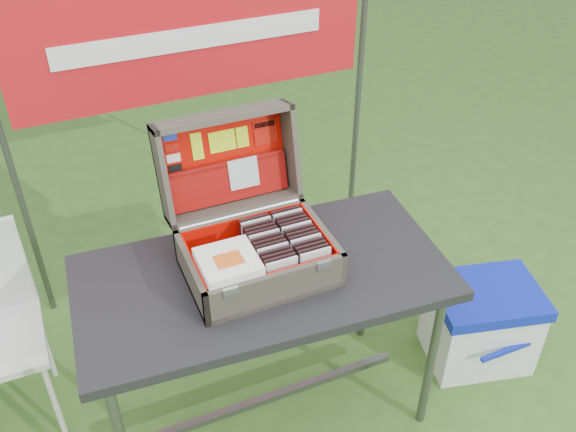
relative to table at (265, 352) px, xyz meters
name	(u,v)px	position (x,y,z in m)	size (l,w,h in m)	color
ground	(291,420)	(0.09, -0.06, -0.41)	(80.00, 80.00, 0.00)	#375D25
table	(265,352)	(0.00, 0.00, 0.00)	(1.31, 0.66, 0.82)	black
table_top	(263,278)	(0.00, 0.00, 0.39)	(1.31, 0.66, 0.04)	black
table_leg_fr	(432,358)	(0.60, -0.27, -0.02)	(0.04, 0.04, 0.78)	#59595B
table_leg_bl	(100,353)	(-0.60, 0.27, -0.02)	(0.04, 0.04, 0.78)	#59595B
table_leg_br	(366,273)	(0.60, 0.27, -0.02)	(0.04, 0.04, 0.78)	#59595B
table_brace	(267,399)	(0.00, 0.00, -0.29)	(1.16, 0.03, 0.03)	#59595B
suitcase	(251,210)	(-0.01, 0.07, 0.64)	(0.50, 0.52, 0.47)	#635D4C
suitcase_base_bottom	(259,271)	(-0.01, 0.01, 0.42)	(0.50, 0.36, 0.02)	#635D4C
suitcase_base_wall_front	(277,289)	(-0.01, -0.16, 0.48)	(0.50, 0.02, 0.13)	#635D4C
suitcase_base_wall_back	(242,230)	(-0.01, 0.18, 0.48)	(0.50, 0.02, 0.13)	#635D4C
suitcase_base_wall_left	(191,277)	(-0.25, 0.01, 0.48)	(0.02, 0.36, 0.13)	#635D4C
suitcase_base_wall_right	(322,241)	(0.23, 0.01, 0.48)	(0.02, 0.36, 0.13)	#635D4C
suitcase_liner_floor	(259,268)	(-0.01, 0.01, 0.43)	(0.46, 0.32, 0.01)	#C60300
suitcase_latch_left	(231,292)	(-0.17, -0.17, 0.53)	(0.05, 0.01, 0.03)	silver
suitcase_latch_right	(324,265)	(0.15, -0.17, 0.53)	(0.05, 0.01, 0.03)	silver
suitcase_hinge	(240,214)	(-0.01, 0.19, 0.54)	(0.02, 0.02, 0.45)	silver
suitcase_lid_back	(223,158)	(-0.01, 0.35, 0.69)	(0.50, 0.36, 0.02)	#635D4C
suitcase_lid_rim_far	(222,116)	(-0.01, 0.34, 0.87)	(0.50, 0.02, 0.13)	#635D4C
suitcase_lid_rim_near	(234,206)	(-0.01, 0.26, 0.54)	(0.50, 0.02, 0.13)	#635D4C
suitcase_lid_rim_left	(162,177)	(-0.25, 0.30, 0.70)	(0.02, 0.36, 0.13)	#635D4C
suitcase_lid_rim_right	(290,149)	(0.23, 0.30, 0.70)	(0.02, 0.36, 0.13)	#635D4C
suitcase_lid_liner	(224,159)	(-0.01, 0.34, 0.69)	(0.46, 0.32, 0.01)	#C60300
suitcase_liner_wall_front	(276,284)	(-0.01, -0.15, 0.49)	(0.46, 0.01, 0.12)	#C60300
suitcase_liner_wall_back	(243,230)	(-0.01, 0.17, 0.49)	(0.46, 0.01, 0.12)	#C60300
suitcase_liner_wall_left	(195,273)	(-0.24, 0.01, 0.49)	(0.01, 0.32, 0.12)	#C60300
suitcase_liner_wall_right	(318,240)	(0.22, 0.01, 0.49)	(0.01, 0.32, 0.12)	#C60300
suitcase_lid_pocket	(229,182)	(-0.01, 0.30, 0.62)	(0.44, 0.14, 0.03)	maroon
suitcase_pocket_edge	(227,164)	(-0.01, 0.31, 0.69)	(0.43, 0.02, 0.02)	maroon
suitcase_pocket_cd	(244,173)	(0.04, 0.29, 0.65)	(0.11, 0.11, 0.01)	silver
lid_sticker_cc_a	(170,136)	(-0.19, 0.36, 0.82)	(0.05, 0.03, 0.00)	#1933B2
lid_sticker_cc_b	(172,147)	(-0.19, 0.35, 0.78)	(0.05, 0.03, 0.00)	#B01107
lid_sticker_cc_c	(174,158)	(-0.19, 0.35, 0.74)	(0.05, 0.03, 0.00)	white
lid_sticker_cc_d	(175,169)	(-0.19, 0.34, 0.70)	(0.05, 0.03, 0.00)	black
lid_card_neon_tall	(197,146)	(-0.10, 0.35, 0.76)	(0.04, 0.10, 0.00)	#C1ED18
lid_card_neon_main	(222,141)	(-0.01, 0.35, 0.76)	(0.10, 0.08, 0.00)	#C1ED18
lid_card_neon_small	(242,137)	(0.07, 0.35, 0.76)	(0.04, 0.08, 0.00)	#C1ED18
lid_sticker_band	(265,132)	(0.16, 0.35, 0.76)	(0.09, 0.09, 0.00)	#B01107
lid_sticker_band_bar	(264,124)	(0.16, 0.36, 0.79)	(0.08, 0.02, 0.00)	black
cd_left_0	(282,275)	(0.02, -0.13, 0.50)	(0.11, 0.01, 0.13)	silver
cd_left_1	(280,271)	(0.02, -0.11, 0.50)	(0.11, 0.01, 0.13)	black
cd_left_2	(277,268)	(0.02, -0.09, 0.50)	(0.11, 0.01, 0.13)	black
cd_left_3	(275,264)	(0.02, -0.07, 0.50)	(0.11, 0.01, 0.13)	black
cd_left_4	(273,261)	(0.02, -0.05, 0.50)	(0.11, 0.01, 0.13)	silver
cd_left_5	(271,257)	(0.02, -0.03, 0.50)	(0.11, 0.01, 0.13)	black
cd_left_6	(269,254)	(0.02, -0.01, 0.50)	(0.11, 0.01, 0.13)	black
cd_left_7	(267,250)	(0.02, 0.01, 0.50)	(0.11, 0.01, 0.13)	black
cd_left_8	(265,247)	(0.02, 0.03, 0.50)	(0.11, 0.01, 0.13)	silver
cd_left_9	(263,244)	(0.02, 0.05, 0.50)	(0.11, 0.01, 0.13)	black
cd_left_10	(260,241)	(0.02, 0.07, 0.50)	(0.11, 0.01, 0.13)	black
cd_left_11	(258,237)	(0.02, 0.09, 0.50)	(0.11, 0.01, 0.13)	black
cd_left_12	(256,234)	(0.02, 0.11, 0.50)	(0.11, 0.01, 0.13)	silver
cd_left_13	(255,231)	(0.02, 0.13, 0.50)	(0.11, 0.01, 0.13)	black
cd_right_0	(315,266)	(0.14, -0.13, 0.50)	(0.11, 0.01, 0.13)	silver
cd_right_1	(313,262)	(0.14, -0.11, 0.50)	(0.11, 0.01, 0.13)	black
cd_right_2	(310,258)	(0.14, -0.09, 0.50)	(0.11, 0.01, 0.13)	black
cd_right_3	(308,255)	(0.14, -0.07, 0.50)	(0.11, 0.01, 0.13)	black
cd_right_4	(306,252)	(0.14, -0.05, 0.50)	(0.11, 0.01, 0.13)	silver
cd_right_5	(303,248)	(0.14, -0.03, 0.50)	(0.11, 0.01, 0.13)	black
cd_right_6	(301,245)	(0.14, -0.01, 0.50)	(0.11, 0.01, 0.13)	black
cd_right_7	(299,242)	(0.14, 0.01, 0.50)	(0.11, 0.01, 0.13)	black
cd_right_8	(296,239)	(0.14, 0.03, 0.50)	(0.11, 0.01, 0.13)	silver
cd_right_9	(294,235)	(0.14, 0.05, 0.50)	(0.11, 0.01, 0.13)	black
cd_right_10	(292,232)	(0.14, 0.07, 0.50)	(0.11, 0.01, 0.13)	black
cd_right_11	(290,229)	(0.14, 0.09, 0.50)	(0.11, 0.01, 0.13)	black
cd_right_12	(288,226)	(0.14, 0.11, 0.50)	(0.11, 0.01, 0.13)	silver
cd_right_13	(285,223)	(0.14, 0.13, 0.50)	(0.11, 0.01, 0.13)	black
songbook_0	(228,264)	(-0.14, -0.06, 0.55)	(0.19, 0.19, 0.01)	white
songbook_1	(228,263)	(-0.14, -0.06, 0.55)	(0.19, 0.19, 0.01)	white
songbook_2	(228,262)	(-0.14, -0.06, 0.56)	(0.19, 0.19, 0.01)	white
songbook_3	(228,261)	(-0.14, -0.06, 0.56)	(0.19, 0.19, 0.01)	white
songbook_4	(228,260)	(-0.14, -0.06, 0.57)	(0.19, 0.19, 0.01)	white
songbook_5	(228,259)	(-0.14, -0.06, 0.57)	(0.19, 0.19, 0.01)	white
songbook_graphic	(229,259)	(-0.14, -0.07, 0.58)	(0.09, 0.07, 0.00)	#D85919
cooler	(480,324)	(1.02, -0.06, -0.21)	(0.46, 0.35, 0.41)	white
cooler_body	(479,328)	(1.02, -0.06, -0.23)	(0.44, 0.33, 0.35)	white
cooler_lid	(488,295)	(1.02, -0.06, -0.03)	(0.46, 0.35, 0.06)	#0F21B4
cooler_handle	(508,350)	(1.02, -0.25, -0.19)	(0.28, 0.02, 0.02)	#0F21B4
chair_leg_fr	(54,400)	(-0.81, 0.25, -0.19)	(0.02, 0.02, 0.45)	silver
chair_leg_br	(44,341)	(-0.81, 0.59, -0.19)	(0.02, 0.02, 0.45)	silver
chair_upright_right	(19,263)	(-0.81, 0.61, 0.25)	(0.02, 0.02, 0.42)	silver
cardboard_box	(385,270)	(0.82, 0.45, -0.23)	(0.35, 0.06, 0.37)	olive
banner_post_left	(11,166)	(-0.76, 1.04, 0.44)	(0.03, 0.03, 1.70)	#59595B
banner_post_right	(358,97)	(0.94, 1.04, 0.44)	(0.03, 0.03, 1.70)	#59595B
banner	(192,38)	(0.09, 1.03, 0.89)	(1.60, 0.01, 0.55)	red
banner_text	(193,38)	(0.09, 1.02, 0.89)	(1.20, 0.00, 0.10)	white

